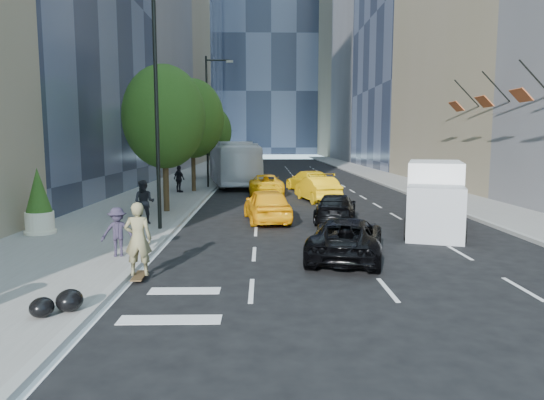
{
  "coord_description": "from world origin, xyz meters",
  "views": [
    {
      "loc": [
        -2.2,
        -16.0,
        3.83
      ],
      "look_at": [
        -1.86,
        1.88,
        1.6
      ],
      "focal_mm": 32.0,
      "sensor_mm": 36.0,
      "label": 1
    }
  ],
  "objects_px": {
    "skateboarder": "(138,244)",
    "planter_shrub": "(39,202)",
    "black_sedan_lincoln": "(346,238)",
    "city_bus": "(233,163)",
    "black_sedan_mercedes": "(336,208)",
    "box_truck": "(435,196)"
  },
  "relations": [
    {
      "from": "skateboarder",
      "to": "planter_shrub",
      "type": "bearing_deg",
      "value": -50.7
    },
    {
      "from": "skateboarder",
      "to": "black_sedan_lincoln",
      "type": "distance_m",
      "value": 6.55
    },
    {
      "from": "skateboarder",
      "to": "city_bus",
      "type": "distance_m",
      "value": 28.52
    },
    {
      "from": "black_sedan_mercedes",
      "to": "box_truck",
      "type": "relative_size",
      "value": 0.71
    },
    {
      "from": "skateboarder",
      "to": "box_truck",
      "type": "distance_m",
      "value": 12.93
    },
    {
      "from": "planter_shrub",
      "to": "black_sedan_lincoln",
      "type": "bearing_deg",
      "value": -17.61
    },
    {
      "from": "skateboarder",
      "to": "black_sedan_lincoln",
      "type": "height_order",
      "value": "skateboarder"
    },
    {
      "from": "planter_shrub",
      "to": "box_truck",
      "type": "bearing_deg",
      "value": 4.47
    },
    {
      "from": "black_sedan_lincoln",
      "to": "skateboarder",
      "type": "bearing_deg",
      "value": 34.58
    },
    {
      "from": "black_sedan_mercedes",
      "to": "planter_shrub",
      "type": "height_order",
      "value": "planter_shrub"
    },
    {
      "from": "black_sedan_lincoln",
      "to": "black_sedan_mercedes",
      "type": "xyz_separation_m",
      "value": [
        0.7,
        6.99,
        -0.01
      ]
    },
    {
      "from": "skateboarder",
      "to": "black_sedan_lincoln",
      "type": "xyz_separation_m",
      "value": [
        6.1,
        2.35,
        -0.34
      ]
    },
    {
      "from": "black_sedan_mercedes",
      "to": "planter_shrub",
      "type": "relative_size",
      "value": 1.75
    },
    {
      "from": "city_bus",
      "to": "planter_shrub",
      "type": "bearing_deg",
      "value": -115.19
    },
    {
      "from": "black_sedan_lincoln",
      "to": "box_truck",
      "type": "relative_size",
      "value": 0.75
    },
    {
      "from": "box_truck",
      "to": "planter_shrub",
      "type": "height_order",
      "value": "box_truck"
    },
    {
      "from": "city_bus",
      "to": "box_truck",
      "type": "relative_size",
      "value": 2.06
    },
    {
      "from": "black_sedan_mercedes",
      "to": "skateboarder",
      "type": "bearing_deg",
      "value": 64.89
    },
    {
      "from": "box_truck",
      "to": "black_sedan_lincoln",
      "type": "bearing_deg",
      "value": -114.52
    },
    {
      "from": "skateboarder",
      "to": "box_truck",
      "type": "relative_size",
      "value": 0.32
    },
    {
      "from": "city_bus",
      "to": "box_truck",
      "type": "xyz_separation_m",
      "value": [
        9.87,
        -21.23,
        -0.37
      ]
    },
    {
      "from": "black_sedan_mercedes",
      "to": "city_bus",
      "type": "relative_size",
      "value": 0.34
    }
  ]
}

